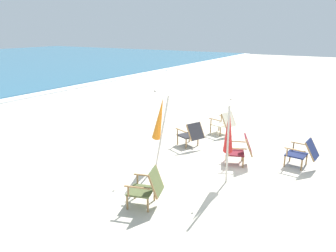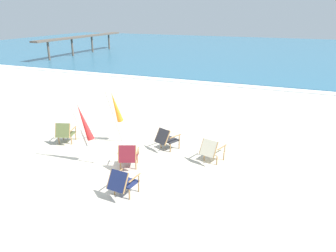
# 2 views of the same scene
# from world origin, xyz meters

# --- Properties ---
(ground_plane) EXTENTS (80.00, 80.00, 0.00)m
(ground_plane) POSITION_xyz_m (0.00, 0.00, 0.00)
(ground_plane) COLOR beige
(beach_chair_back_right) EXTENTS (0.75, 0.82, 0.82)m
(beach_chair_back_right) POSITION_xyz_m (-2.21, 0.91, 0.43)
(beach_chair_back_right) COLOR #515B33
(beach_chair_back_right) RESTS_ON ground
(beach_chair_front_right) EXTENTS (0.79, 0.86, 0.81)m
(beach_chair_front_right) POSITION_xyz_m (0.87, 0.03, 0.43)
(beach_chair_front_right) COLOR maroon
(beach_chair_front_right) RESTS_ON ground
(beach_chair_back_left) EXTENTS (0.64, 0.81, 0.78)m
(beach_chair_back_left) POSITION_xyz_m (1.52, -1.42, 0.42)
(beach_chair_back_left) COLOR #19234C
(beach_chair_back_left) RESTS_ON ground
(beach_chair_mid_center) EXTENTS (0.75, 0.87, 0.79)m
(beach_chair_mid_center) POSITION_xyz_m (3.08, 1.43, 0.42)
(beach_chair_mid_center) COLOR beige
(beach_chair_mid_center) RESTS_ON ground
(beach_chair_front_left) EXTENTS (0.83, 0.92, 0.78)m
(beach_chair_front_left) POSITION_xyz_m (1.38, 1.79, 0.42)
(beach_chair_front_left) COLOR #28282D
(beach_chair_front_left) RESTS_ON ground
(umbrella_furled_orange) EXTENTS (0.42, 0.69, 2.05)m
(umbrella_furled_orange) POSITION_xyz_m (-0.52, 1.70, 1.34)
(umbrella_furled_orange) COLOR #B7B2A8
(umbrella_furled_orange) RESTS_ON ground
(umbrella_furled_red) EXTENTS (0.71, 0.39, 2.04)m
(umbrella_furled_red) POSITION_xyz_m (-0.53, -0.12, 1.33)
(umbrella_furled_red) COLOR #B7B2A8
(umbrella_furled_red) RESTS_ON ground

